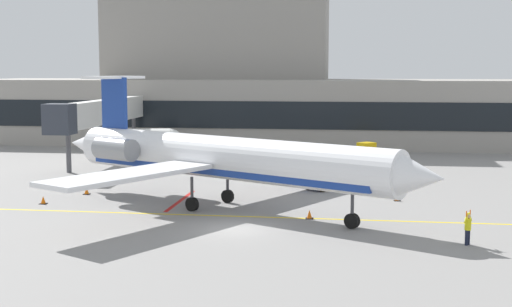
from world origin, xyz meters
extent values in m
cube|color=gray|center=(0.00, 0.00, -0.05)|extent=(120.00, 120.00, 0.10)
cube|color=yellow|center=(0.00, 3.48, 0.00)|extent=(108.00, 0.24, 0.01)
cube|color=red|center=(-5.38, 8.08, 0.00)|extent=(0.30, 8.00, 0.01)
cube|color=gray|center=(-5.55, 47.31, 3.95)|extent=(69.36, 14.62, 7.90)
cube|color=gray|center=(-11.20, 50.97, 14.23)|extent=(28.19, 10.24, 12.66)
cube|color=black|center=(-5.55, 39.95, 3.98)|extent=(66.58, 0.12, 3.13)
cube|color=silver|center=(-18.58, 29.54, 4.90)|extent=(1.40, 20.92, 2.40)
cube|color=#2D333D|center=(-18.58, 18.18, 4.90)|extent=(2.40, 2.00, 2.64)
cylinder|color=#4C4C51|center=(-18.58, 38.50, 1.85)|extent=(0.44, 0.44, 3.70)
cylinder|color=#4C4C51|center=(-18.58, 19.88, 1.85)|extent=(0.44, 0.44, 3.70)
cylinder|color=white|center=(-1.74, 5.68, 3.43)|extent=(23.39, 14.61, 2.81)
cube|color=navy|center=(-1.74, 5.68, 2.66)|extent=(21.05, 13.14, 0.50)
cone|color=white|center=(10.13, -0.87, 3.43)|extent=(4.03, 3.90, 2.75)
cone|color=white|center=(-13.86, 12.36, 3.43)|extent=(4.34, 3.85, 2.38)
cube|color=white|center=(0.39, 12.59, 3.01)|extent=(8.33, 11.52, 0.28)
cube|color=white|center=(-6.45, 0.18, 3.01)|extent=(8.33, 11.52, 0.28)
cylinder|color=gray|center=(-7.72, 11.50, 3.64)|extent=(3.69, 2.98, 1.54)
cylinder|color=gray|center=(-9.86, 7.63, 3.64)|extent=(3.69, 2.98, 1.54)
cube|color=navy|center=(-11.00, 10.78, 6.71)|extent=(2.33, 1.43, 3.75)
cube|color=white|center=(-11.00, 10.78, 8.58)|extent=(3.89, 4.88, 0.20)
cylinder|color=#3F3F44|center=(6.63, 1.06, 1.46)|extent=(0.20, 0.20, 1.57)
cylinder|color=black|center=(6.63, 1.06, 0.45)|extent=(0.96, 0.74, 0.90)
cylinder|color=#3F3F44|center=(-1.96, 7.88, 1.46)|extent=(0.20, 0.20, 1.57)
cylinder|color=black|center=(-1.96, 7.88, 0.45)|extent=(0.96, 0.74, 0.90)
cylinder|color=#3F3F44|center=(-3.72, 4.69, 1.46)|extent=(0.20, 0.20, 1.57)
cylinder|color=black|center=(-3.72, 4.69, 0.45)|extent=(0.96, 0.74, 0.90)
cube|color=#E5B20C|center=(8.39, 28.31, 0.58)|extent=(3.38, 3.34, 0.45)
cube|color=#C3970A|center=(7.77, 28.91, 1.48)|extent=(1.94, 1.94, 1.36)
cylinder|color=black|center=(7.03, 28.45, 0.35)|extent=(0.70, 0.69, 0.70)
cylinder|color=black|center=(8.20, 29.66, 0.35)|extent=(0.70, 0.69, 0.70)
cylinder|color=black|center=(8.57, 26.96, 0.35)|extent=(0.70, 0.69, 0.70)
cylinder|color=black|center=(9.74, 28.17, 0.35)|extent=(0.70, 0.69, 0.70)
cube|color=#19389E|center=(4.49, 14.45, 0.58)|extent=(3.12, 3.45, 0.46)
cube|color=navy|center=(3.93, 13.73, 1.30)|extent=(1.81, 1.82, 0.97)
cylinder|color=black|center=(4.35, 13.11, 0.35)|extent=(0.65, 0.72, 0.70)
cylinder|color=black|center=(3.23, 13.98, 0.35)|extent=(0.65, 0.72, 0.70)
cylinder|color=black|center=(5.75, 14.92, 0.35)|extent=(0.65, 0.72, 0.70)
cylinder|color=black|center=(4.63, 15.79, 0.35)|extent=(0.65, 0.72, 0.70)
cylinder|color=white|center=(-15.43, 33.59, 1.60)|extent=(5.27, 3.32, 2.49)
sphere|color=white|center=(-13.02, 34.03, 1.60)|extent=(2.44, 2.44, 2.44)
sphere|color=white|center=(-17.85, 33.16, 1.60)|extent=(2.44, 2.44, 2.44)
cube|color=#59595B|center=(-16.90, 33.59, 0.17)|extent=(0.60, 2.24, 0.35)
cube|color=#59595B|center=(-13.96, 33.59, 0.17)|extent=(0.60, 2.24, 0.35)
cylinder|color=#191E33|center=(12.61, -2.02, 0.40)|extent=(0.18, 0.18, 0.80)
cylinder|color=#191E33|center=(12.73, -1.85, 0.40)|extent=(0.18, 0.18, 0.80)
cylinder|color=yellow|center=(12.67, -1.93, 1.11)|extent=(0.34, 0.34, 0.61)
sphere|color=tan|center=(12.67, -1.93, 1.53)|extent=(0.24, 0.24, 0.24)
cylinder|color=yellow|center=(12.55, -2.11, 1.48)|extent=(0.29, 0.37, 0.50)
cylinder|color=#F2590C|center=(12.55, -2.11, 1.70)|extent=(0.06, 0.06, 0.28)
cylinder|color=yellow|center=(12.79, -1.75, 1.48)|extent=(0.29, 0.37, 0.50)
cylinder|color=#F2590C|center=(12.79, -1.75, 1.70)|extent=(0.06, 0.06, 0.28)
cone|color=orange|center=(-14.40, 5.62, 0.28)|extent=(0.36, 0.36, 0.55)
cube|color=black|center=(-14.40, 5.62, 0.02)|extent=(0.47, 0.47, 0.04)
cone|color=orange|center=(-12.86, 9.57, 0.28)|extent=(0.36, 0.36, 0.55)
cube|color=black|center=(-12.86, 9.57, 0.02)|extent=(0.47, 0.47, 0.04)
cone|color=orange|center=(9.70, 10.24, 0.28)|extent=(0.36, 0.36, 0.55)
cube|color=black|center=(9.70, 10.24, 0.02)|extent=(0.47, 0.47, 0.04)
cone|color=orange|center=(4.01, 3.40, 0.28)|extent=(0.36, 0.36, 0.55)
cube|color=black|center=(4.01, 3.40, 0.02)|extent=(0.47, 0.47, 0.04)
camera|label=1|loc=(6.81, -39.31, 9.20)|focal=49.40mm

